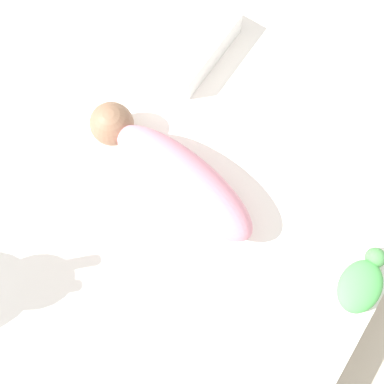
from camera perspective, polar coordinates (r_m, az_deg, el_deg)
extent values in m
plane|color=#B2A893|center=(1.40, 0.97, -3.82)|extent=(12.00, 12.00, 0.00)
cube|color=white|center=(1.30, 1.04, -2.79)|extent=(1.41, 1.03, 0.20)
ellipsoid|color=pink|center=(1.15, -1.18, 1.33)|extent=(0.20, 0.46, 0.15)
sphere|color=#89664C|center=(1.24, -10.14, 8.50)|extent=(0.12, 0.12, 0.12)
cube|color=white|center=(1.41, -2.28, 19.52)|extent=(0.28, 0.29, 0.08)
ellipsoid|color=#51B756|center=(1.21, 20.56, -11.15)|extent=(0.14, 0.10, 0.06)
sphere|color=#4C934C|center=(1.24, 22.28, -7.71)|extent=(0.05, 0.05, 0.05)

